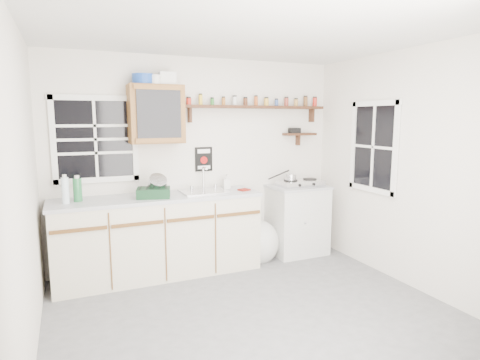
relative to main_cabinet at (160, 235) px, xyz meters
name	(u,v)px	position (x,y,z in m)	size (l,w,h in m)	color
room	(256,180)	(0.58, -1.30, 0.79)	(3.64, 3.24, 2.54)	#555557
main_cabinet	(160,235)	(0.00, 0.00, 0.00)	(2.31, 0.63, 0.92)	beige
right_cabinet	(297,219)	(1.83, 0.03, -0.01)	(0.73, 0.57, 0.91)	#B4B5AE
sink	(204,191)	(0.54, 0.01, 0.47)	(0.52, 0.44, 0.29)	silver
upper_cabinet	(156,114)	(0.03, 0.14, 1.36)	(0.60, 0.32, 0.65)	brown
upper_cabinet_clutter	(153,79)	(0.01, 0.14, 1.75)	(0.47, 0.24, 0.14)	#173E98
spice_shelf	(257,106)	(1.32, 0.21, 1.47)	(1.91, 0.18, 0.35)	black
secondary_shelf	(298,134)	(1.94, 0.22, 1.12)	(0.45, 0.16, 0.24)	black
warning_sign	(204,159)	(0.63, 0.29, 0.82)	(0.22, 0.02, 0.30)	black
window_back	(95,139)	(-0.62, 0.29, 1.09)	(0.93, 0.03, 0.98)	black
window_right	(374,147)	(2.37, -0.75, 0.99)	(0.03, 0.78, 1.08)	black
water_bottles	(72,190)	(-0.88, 0.00, 0.59)	(0.20, 0.15, 0.30)	silver
dish_rack	(155,190)	(-0.05, -0.07, 0.54)	(0.41, 0.35, 0.27)	#10321B
soap_bottle	(227,182)	(0.87, 0.12, 0.55)	(0.08, 0.08, 0.18)	silver
rag	(244,190)	(1.02, -0.07, 0.47)	(0.12, 0.11, 0.02)	maroon
hotplate	(300,183)	(1.86, 0.01, 0.49)	(0.59, 0.32, 0.08)	silver
saucepan	(290,177)	(1.70, 0.01, 0.57)	(0.33, 0.22, 0.15)	silver
trash_bag	(258,242)	(1.24, -0.02, -0.23)	(0.48, 0.43, 0.55)	silver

